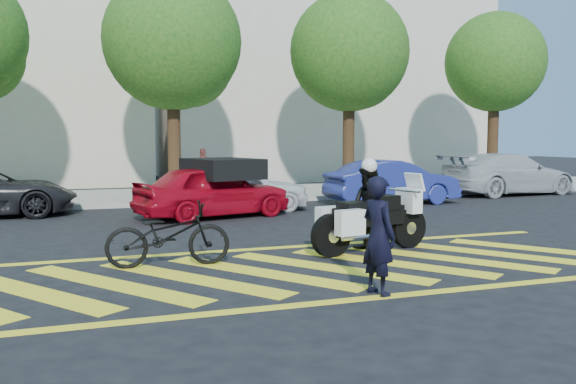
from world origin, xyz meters
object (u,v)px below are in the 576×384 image
object	(u,v)px
red_convertible	(213,191)
parked_right	(392,182)
police_motorcycle	(370,219)
officer_moto	(369,209)
parked_far_right	(508,174)
officer_bike	(378,236)
parked_mid_right	(239,187)
bicycle	(168,235)

from	to	relation	value
red_convertible	parked_right	xyz separation A→B (m)	(5.91, 1.25, -0.01)
police_motorcycle	officer_moto	bearing A→B (deg)	142.44
red_convertible	parked_far_right	xyz separation A→B (m)	(11.42, 2.65, 0.06)
officer_bike	police_motorcycle	distance (m)	2.96
officer_moto	parked_right	world-z (taller)	officer_moto
parked_mid_right	parked_far_right	xyz separation A→B (m)	(10.40, 1.40, 0.08)
bicycle	parked_mid_right	size ratio (longest dim) A/B	0.50
parked_right	bicycle	bearing A→B (deg)	129.10
officer_bike	red_convertible	world-z (taller)	officer_bike
officer_moto	red_convertible	bearing A→B (deg)	-176.26
officer_moto	parked_right	distance (m)	8.11
bicycle	parked_right	xyz separation A→B (m)	(7.90, 6.88, 0.17)
officer_moto	parked_mid_right	xyz separation A→B (m)	(-0.57, 6.86, -0.12)
police_motorcycle	parked_right	bearing A→B (deg)	45.85
parked_mid_right	red_convertible	bearing A→B (deg)	147.33
officer_moto	red_convertible	distance (m)	5.83
officer_bike	parked_far_right	xyz separation A→B (m)	(11.06, 10.95, -0.03)
officer_bike	red_convertible	distance (m)	8.31
bicycle	police_motorcycle	size ratio (longest dim) A/B	0.78
red_convertible	parked_far_right	distance (m)	11.72
parked_right	police_motorcycle	bearing A→B (deg)	145.95
bicycle	parked_far_right	size ratio (longest dim) A/B	0.38
police_motorcycle	parked_right	world-z (taller)	parked_right
police_motorcycle	officer_bike	bearing A→B (deg)	-127.10
officer_moto	parked_far_right	world-z (taller)	officer_moto
parked_mid_right	parked_far_right	bearing A→B (deg)	-75.86
red_convertible	parked_right	size ratio (longest dim) A/B	0.97
officer_bike	parked_mid_right	distance (m)	9.57
officer_moto	parked_mid_right	world-z (taller)	officer_moto
bicycle	red_convertible	size ratio (longest dim) A/B	0.48
officer_moto	red_convertible	size ratio (longest dim) A/B	0.39
officer_bike	officer_moto	size ratio (longest dim) A/B	1.00
parked_mid_right	parked_right	size ratio (longest dim) A/B	0.94
bicycle	officer_bike	bearing A→B (deg)	-134.85
officer_moto	red_convertible	xyz separation A→B (m)	(-1.59, 5.61, -0.10)
police_motorcycle	parked_mid_right	bearing A→B (deg)	82.82
bicycle	red_convertible	bearing A→B (deg)	-15.47
officer_bike	red_convertible	xyz separation A→B (m)	(-0.35, 8.30, -0.09)
bicycle	parked_mid_right	xyz separation A→B (m)	(3.00, 6.88, 0.15)
police_motorcycle	officer_moto	size ratio (longest dim) A/B	1.60
bicycle	officer_moto	size ratio (longest dim) A/B	1.25
parked_mid_right	bicycle	bearing A→B (deg)	162.89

